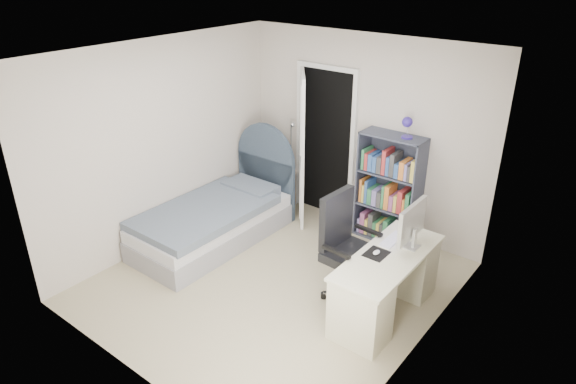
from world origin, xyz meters
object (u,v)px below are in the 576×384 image
Objects in this scene: bed at (218,218)px; desk at (387,282)px; bookcase at (389,194)px; floor_lamp at (292,172)px; office_chair at (347,244)px; nightstand at (279,178)px.

bed is 1.50× the size of desk.
bookcase is 1.18× the size of desk.
floor_lamp is 0.90× the size of desk.
desk is at bearing 2.93° from office_chair.
office_chair is (1.78, -1.38, 0.14)m from floor_lamp.
nightstand is at bearing 151.62° from desk.
desk is (2.44, -1.32, -0.00)m from nightstand.
bed is 1.30m from nightstand.
nightstand is 1.75m from bookcase.
bookcase is 1.39m from office_chair.
floor_lamp is at bearing 148.86° from desk.
bed reaches higher than floor_lamp.
office_chair is (-0.47, -0.02, 0.28)m from desk.
office_chair is (1.93, -0.05, 0.36)m from bed.
bookcase reaches higher than office_chair.
floor_lamp is at bearing 12.13° from nightstand.
desk is at bearing -31.14° from floor_lamp.
floor_lamp reaches higher than nightstand.
bookcase is (1.54, -0.01, 0.12)m from floor_lamp.
bed reaches higher than desk.
nightstand is 2.78m from desk.
nightstand is 0.41× the size of desk.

